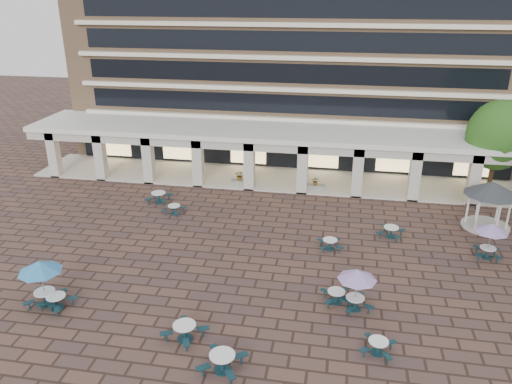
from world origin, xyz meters
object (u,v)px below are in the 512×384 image
picnic_table_1 (222,361)px  gazebo (491,194)px  planter_left (240,180)px  planter_right (315,186)px  picnic_table_0 (57,301)px  picnic_table_2 (378,346)px

picnic_table_1 → gazebo: gazebo is taller
planter_left → planter_right: size_ratio=1.00×
gazebo → planter_right: (-11.80, 4.52, -2.01)m
picnic_table_0 → planter_left: size_ratio=1.24×
picnic_table_1 → gazebo: 21.91m
picnic_table_0 → planter_left: bearing=85.9°
picnic_table_2 → planter_left: 21.32m
picnic_table_0 → planter_left: 19.00m
planter_right → planter_left: bearing=180.0°
planter_right → picnic_table_0: bearing=-123.0°
gazebo → planter_left: gazebo is taller
picnic_table_0 → planter_left: (5.66, 18.14, 0.12)m
picnic_table_1 → picnic_table_2: picnic_table_1 is taller
picnic_table_0 → picnic_table_1: picnic_table_1 is taller
planter_left → planter_right: bearing=0.0°
gazebo → picnic_table_1: bearing=-130.9°
planter_right → picnic_table_1: bearing=-96.8°
picnic_table_1 → planter_right: (2.50, 21.01, -0.05)m
picnic_table_2 → planter_right: bearing=115.8°
picnic_table_1 → picnic_table_2: (6.51, 2.26, -0.10)m
picnic_table_1 → picnic_table_2: bearing=28.5°
planter_left → picnic_table_1: bearing=-80.2°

